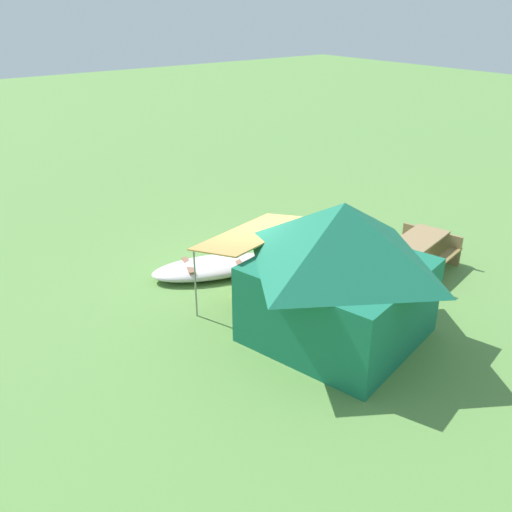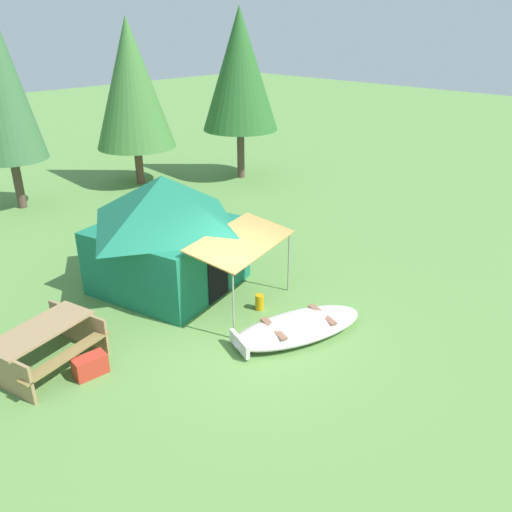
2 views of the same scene
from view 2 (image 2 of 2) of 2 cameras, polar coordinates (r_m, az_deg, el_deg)
The scene contains 8 objects.
ground_plane at distance 10.72m, azimuth -1.28°, elevation -8.49°, with size 80.00×80.00×0.00m, color #5F8E45.
beached_rowboat at distance 10.61m, azimuth 4.58°, elevation -7.75°, with size 3.07×1.98×0.36m.
canvas_cabin_tent at distance 12.16m, azimuth -9.79°, elevation 2.76°, with size 3.69×4.74×2.70m.
picnic_table at distance 10.34m, azimuth -22.32°, elevation -8.71°, with size 2.17×1.91×0.79m.
cooler_box at distance 9.97m, azimuth -17.66°, elevation -11.35°, with size 0.58×0.30×0.38m, color red.
fuel_can at distance 11.47m, azimuth 0.39°, elevation -5.07°, with size 0.19×0.19×0.35m, color #D0950F.
pine_tree_back_left at distance 20.50m, azimuth -1.78°, elevation 19.65°, with size 2.87×2.87×6.28m.
pine_tree_far_center at distance 20.17m, azimuth -13.46°, elevation 17.82°, with size 2.90×2.90×5.96m.
Camera 2 is at (-6.29, -6.41, 5.86)m, focal length 36.59 mm.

